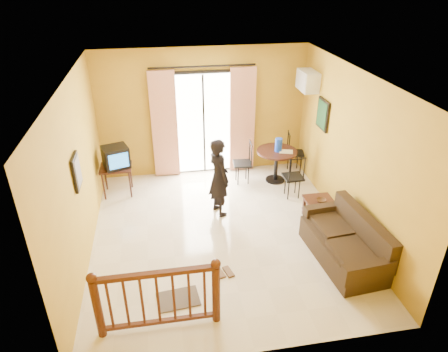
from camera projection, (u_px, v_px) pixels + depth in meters
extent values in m
plane|color=beige|center=(222.00, 233.00, 7.13)|extent=(5.00, 5.00, 0.00)
plane|color=white|center=(222.00, 78.00, 5.81)|extent=(5.00, 5.00, 0.00)
plane|color=#B78C23|center=(203.00, 113.00, 8.64)|extent=(4.50, 0.00, 4.50)
plane|color=#B78C23|center=(260.00, 265.00, 4.30)|extent=(4.50, 0.00, 4.50)
plane|color=#B78C23|center=(78.00, 175.00, 6.14)|extent=(0.00, 5.00, 5.00)
plane|color=#B78C23|center=(352.00, 154.00, 6.81)|extent=(0.00, 5.00, 5.00)
cube|color=black|center=(204.00, 124.00, 8.75)|extent=(1.34, 0.03, 2.34)
cube|color=white|center=(204.00, 124.00, 8.72)|extent=(1.20, 0.04, 2.20)
cube|color=black|center=(204.00, 125.00, 8.70)|extent=(0.04, 0.02, 2.20)
cube|color=beige|center=(165.00, 126.00, 8.52)|extent=(0.55, 0.08, 2.35)
cube|color=beige|center=(242.00, 121.00, 8.77)|extent=(0.55, 0.08, 2.35)
cylinder|color=black|center=(203.00, 66.00, 8.07)|extent=(2.20, 0.04, 0.04)
cube|color=black|center=(116.00, 167.00, 8.10)|extent=(0.63, 0.52, 0.04)
cylinder|color=black|center=(104.00, 186.00, 8.02)|extent=(0.04, 0.04, 0.61)
cylinder|color=black|center=(130.00, 184.00, 8.10)|extent=(0.04, 0.04, 0.61)
cylinder|color=black|center=(106.00, 177.00, 8.38)|extent=(0.04, 0.04, 0.61)
cylinder|color=black|center=(131.00, 175.00, 8.46)|extent=(0.04, 0.04, 0.61)
cube|color=black|center=(116.00, 157.00, 7.99)|extent=(0.59, 0.56, 0.43)
cube|color=#2A8AFF|center=(119.00, 161.00, 7.82)|extent=(0.37, 0.14, 0.31)
cube|color=black|center=(76.00, 172.00, 5.90)|extent=(0.04, 0.42, 0.52)
cube|color=#5D5650|center=(78.00, 172.00, 5.90)|extent=(0.01, 0.34, 0.44)
cylinder|color=black|center=(277.00, 151.00, 8.54)|extent=(0.87, 0.87, 0.04)
cylinder|color=black|center=(276.00, 166.00, 8.71)|extent=(0.08, 0.08, 0.70)
cylinder|color=black|center=(275.00, 180.00, 8.87)|extent=(0.42, 0.42, 0.03)
cylinder|color=#153AC5|center=(279.00, 145.00, 8.44)|extent=(0.15, 0.15, 0.29)
cube|color=white|center=(286.00, 152.00, 8.46)|extent=(0.32, 0.26, 0.02)
cube|color=white|center=(308.00, 81.00, 8.12)|extent=(0.30, 0.60, 0.40)
cube|color=gray|center=(301.00, 81.00, 8.10)|extent=(0.02, 0.56, 0.36)
cube|color=black|center=(323.00, 114.00, 7.81)|extent=(0.04, 0.50, 0.60)
cube|color=black|center=(322.00, 114.00, 7.81)|extent=(0.01, 0.42, 0.52)
cube|color=black|center=(324.00, 207.00, 7.18)|extent=(0.52, 0.93, 0.04)
cube|color=black|center=(322.00, 220.00, 7.30)|extent=(0.48, 0.89, 0.03)
cube|color=black|center=(321.00, 231.00, 6.88)|extent=(0.05, 0.05, 0.39)
cube|color=black|center=(343.00, 228.00, 6.94)|extent=(0.05, 0.05, 0.39)
cube|color=black|center=(304.00, 205.00, 7.60)|extent=(0.05, 0.05, 0.39)
cube|color=black|center=(325.00, 203.00, 7.66)|extent=(0.05, 0.05, 0.39)
imported|color=#52351C|center=(321.00, 201.00, 7.29)|extent=(0.19, 0.19, 0.05)
cube|color=black|center=(343.00, 249.00, 6.43)|extent=(0.93, 1.65, 0.40)
cube|color=black|center=(363.00, 230.00, 6.31)|extent=(0.32, 1.60, 0.55)
cube|color=black|center=(368.00, 271.00, 5.65)|extent=(0.80, 0.23, 0.30)
cube|color=black|center=(326.00, 212.00, 7.00)|extent=(0.80, 0.23, 0.30)
cube|color=black|center=(352.00, 252.00, 6.01)|extent=(0.60, 0.69, 0.10)
cube|color=black|center=(333.00, 226.00, 6.61)|extent=(0.60, 0.69, 0.10)
imported|color=black|center=(219.00, 177.00, 7.39)|extent=(0.53, 0.65, 1.53)
cylinder|color=#471E0F|center=(98.00, 309.00, 4.98)|extent=(0.11, 0.11, 0.92)
cylinder|color=#471E0F|center=(216.00, 294.00, 5.21)|extent=(0.11, 0.11, 0.92)
sphere|color=#471E0F|center=(91.00, 278.00, 4.74)|extent=(0.13, 0.13, 0.13)
sphere|color=#471E0F|center=(216.00, 264.00, 4.97)|extent=(0.13, 0.13, 0.13)
cube|color=#471E0F|center=(155.00, 274.00, 4.88)|extent=(1.55, 0.08, 0.06)
cube|color=#471E0F|center=(160.00, 321.00, 5.27)|extent=(1.55, 0.06, 0.05)
cube|color=#514741|center=(178.00, 299.00, 5.74)|extent=(0.64, 0.46, 0.02)
cube|color=#52351C|center=(220.00, 273.00, 6.21)|extent=(0.16, 0.27, 0.03)
cube|color=#52351C|center=(228.00, 272.00, 6.23)|extent=(0.16, 0.27, 0.03)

